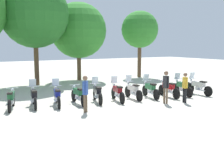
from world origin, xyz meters
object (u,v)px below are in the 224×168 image
Objects in this scene: person_1 at (85,91)px; tree_2 at (78,30)px; motorcycle_1 at (34,97)px; person_0 at (166,84)px; motorcycle_5 at (117,92)px; tree_1 at (35,14)px; motorcycle_0 at (11,99)px; motorcycle_10 at (198,86)px; motorcycle_2 at (57,96)px; motorcycle_8 at (169,89)px; motorcycle_9 at (182,87)px; tree_3 at (140,30)px; motorcycle_3 at (78,95)px; motorcycle_7 at (150,89)px; motorcycle_4 at (97,93)px; person_2 at (185,85)px; motorcycle_6 at (133,90)px.

tree_2 is (4.61, 11.12, 3.31)m from person_1.
person_0 is at bearing -103.27° from motorcycle_1.
motorcycle_5 is 0.27× the size of tree_1.
person_1 reaches higher than motorcycle_0.
motorcycle_2 is at bearing 83.91° from motorcycle_10.
motorcycle_9 is (1.12, 0.00, 0.01)m from motorcycle_8.
motorcycle_10 is at bearing -103.74° from tree_3.
motorcycle_7 reaches higher than motorcycle_3.
person_0 reaches higher than motorcycle_4.
tree_1 is at bearing 39.00° from motorcycle_8.
motorcycle_0 is 10.11m from motorcycle_9.
tree_2 is (-1.41, 10.10, 3.84)m from motorcycle_8.
motorcycle_3 is at bearing 94.06° from motorcycle_5.
tree_3 is at bearing 48.33° from person_0.
person_1 is at bearing 170.66° from motorcycle_3.
motorcycle_5 reaches higher than motorcycle_0.
motorcycle_8 is (3.33, -0.50, -0.01)m from motorcycle_5.
person_2 is (7.39, -3.17, 0.45)m from motorcycle_1.
person_2 reaches higher than motorcycle_2.
tree_3 is at bearing 1.64° from tree_1.
person_1 is at bearing -135.60° from tree_3.
motorcycle_3 is 5.63m from motorcycle_8.
motorcycle_8 is at bearing -82.04° from tree_2.
motorcycle_0 is 1.20× the size of person_0.
motorcycle_4 is 2.23m from motorcycle_6.
motorcycle_3 is at bearing 95.40° from motorcycle_9.
motorcycle_1 is at bearing -74.39° from motorcycle_0.
person_1 is at bearing 155.04° from motorcycle_4.
tree_2 reaches higher than motorcycle_10.
person_1 is 11.04m from tree_1.
person_0 is 0.22× the size of tree_1.
tree_1 reaches higher than person_1.
tree_2 is at bearing 26.89° from motorcycle_9.
motorcycle_3 is at bearing 103.13° from motorcycle_4.
motorcycle_6 is at bearing 81.50° from motorcycle_10.
motorcycle_4 is 2.48m from person_1.
motorcycle_10 is 1.24× the size of person_0.
motorcycle_3 is 0.27× the size of tree_1.
motorcycle_4 is 0.99× the size of motorcycle_9.
person_2 is (8.50, -3.21, 0.46)m from motorcycle_0.
motorcycle_1 is (1.11, -0.04, 0.01)m from motorcycle_0.
person_2 is at bearing 152.05° from motorcycle_9.
person_2 is (1.83, -2.32, 0.45)m from motorcycle_6.
person_1 is 12.48m from tree_2.
motorcycle_2 is at bearing 142.13° from person_0.
motorcycle_6 is 1.13m from motorcycle_7.
motorcycle_7 is at bearing -88.12° from motorcycle_1.
motorcycle_1 and motorcycle_5 have the same top height.
person_2 is (5.17, -2.61, 0.46)m from motorcycle_3.
motorcycle_1 is 1.00× the size of motorcycle_6.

